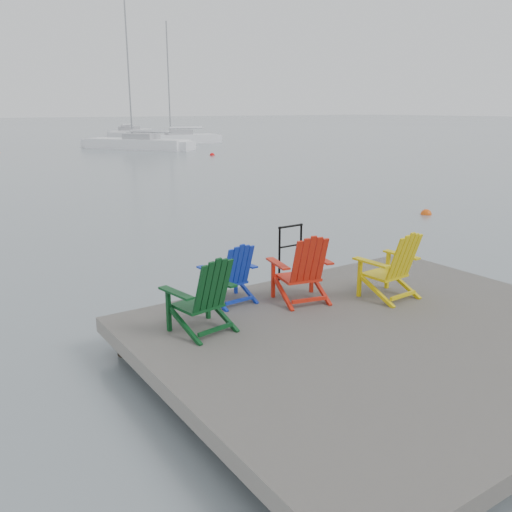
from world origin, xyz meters
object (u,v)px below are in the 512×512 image
sailboat_mid (131,134)px  buoy_c (212,155)px  sailboat_far (175,139)px  chair_yellow (392,265)px  chair_blue (231,273)px  chair_green (204,294)px  buoy_a (426,214)px  chair_red (303,268)px  sailboat_near (138,144)px  handrail (290,246)px

sailboat_mid → buoy_c: sailboat_mid is taller
sailboat_mid → sailboat_far: size_ratio=1.18×
chair_yellow → chair_blue: bearing=147.4°
chair_green → buoy_c: 32.47m
chair_blue → buoy_a: (9.92, 4.58, -0.95)m
chair_red → sailboat_far: (17.95, 41.80, -0.66)m
chair_green → sailboat_near: 39.64m
chair_red → sailboat_near: (12.24, 36.91, -0.66)m
sailboat_near → chair_red: bearing=-141.9°
handrail → sailboat_far: (17.41, 40.79, -0.69)m
handrail → sailboat_mid: 57.09m
sailboat_mid → buoy_a: bearing=-63.6°
sailboat_far → buoy_c: bearing=173.0°
chair_green → sailboat_near: (13.96, 37.09, -0.64)m
buoy_a → chair_red: bearing=-150.5°
handrail → chair_green: bearing=-152.2°
chair_green → sailboat_near: size_ratio=0.08×
chair_blue → handrail: bearing=15.0°
chair_yellow → handrail: bearing=108.4°
chair_red → sailboat_far: sailboat_far is taller
chair_yellow → sailboat_mid: 58.42m
sailboat_far → chair_yellow: bearing=166.6°
chair_yellow → buoy_c: (13.05, 28.69, -1.01)m
handrail → chair_green: size_ratio=0.91×
buoy_a → buoy_c: bearing=77.2°
chair_blue → chair_yellow: size_ratio=0.88×
chair_blue → chair_red: size_ratio=0.88×
sailboat_mid → buoy_a: (-9.67, -50.00, -0.35)m
chair_yellow → sailboat_mid: bearing=68.9°
handrail → chair_blue: (-1.42, -0.47, -0.09)m
chair_red → sailboat_mid: (18.71, 55.12, -0.66)m
chair_yellow → sailboat_near: size_ratio=0.08×
chair_yellow → buoy_a: bearing=32.5°
sailboat_mid → handrail: bearing=-71.2°
handrail → sailboat_far: bearing=66.9°
chair_green → chair_blue: chair_green is taller
chair_yellow → sailboat_far: 45.60m
chair_blue → chair_yellow: 2.36m
chair_blue → chair_red: 1.03m
chair_blue → sailboat_near: sailboat_near is taller
handrail → sailboat_mid: bearing=71.4°
chair_red → sailboat_far: 45.50m
chair_green → chair_yellow: bearing=-17.5°
chair_blue → chair_red: bearing=-34.7°
sailboat_far → chair_red: bearing=164.9°
chair_yellow → sailboat_far: bearing=64.8°
chair_red → buoy_c: size_ratio=2.88×
chair_yellow → buoy_a: (7.85, 5.73, -1.01)m
chair_blue → chair_green: bearing=-142.5°
chair_green → buoy_a: bearing=17.1°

